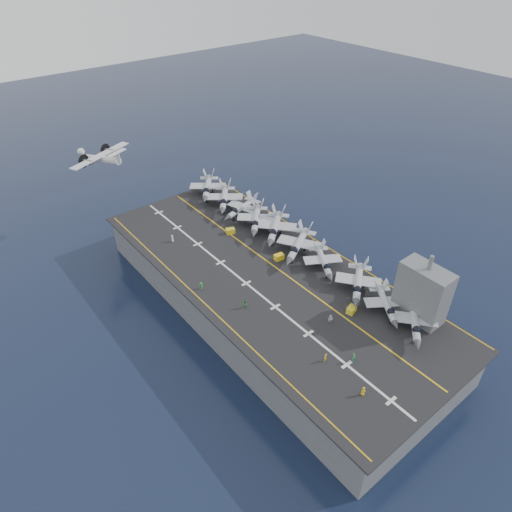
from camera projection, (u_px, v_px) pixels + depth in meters
ground at (266, 307)px, 111.25m from camera, size 500.00×500.00×0.00m
hull at (266, 291)px, 108.32m from camera, size 36.00×90.00×10.00m
flight_deck at (267, 274)px, 105.27m from camera, size 38.00×92.00×0.40m
foul_line at (277, 268)px, 106.66m from camera, size 0.35×90.00×0.02m
landing_centerline at (246, 283)px, 102.11m from camera, size 0.50×90.00×0.02m
deck_edge_port at (205, 304)px, 96.54m from camera, size 0.25×90.00×0.02m
deck_edge_stbd at (323, 245)px, 114.50m from camera, size 0.25×90.00×0.02m
island_superstructure at (424, 287)px, 89.37m from camera, size 5.00×10.00×15.00m
fighter_jet_0 at (415, 320)px, 89.15m from camera, size 16.10×15.59×4.68m
fighter_jet_1 at (386, 303)px, 93.37m from camera, size 14.33×15.42×4.45m
fighter_jet_2 at (358, 282)px, 98.52m from camera, size 17.84×16.88×5.16m
fighter_jet_3 at (324, 260)px, 105.22m from camera, size 14.51×15.99×4.62m
fighter_jet_4 at (298, 244)px, 109.98m from camera, size 19.11×17.18×5.53m
fighter_jet_5 at (275, 226)px, 116.26m from camera, size 19.28×18.66×5.61m
fighter_jet_6 at (256, 218)px, 119.82m from camera, size 17.72×17.93×5.25m
fighter_jet_7 at (242, 207)px, 124.94m from camera, size 15.91×12.81×4.81m
fighter_jet_8 at (224, 197)px, 128.87m from camera, size 18.06×18.84×5.47m
tow_cart_a at (351, 310)px, 94.13m from camera, size 2.55×2.02×1.34m
tow_cart_b at (279, 257)px, 109.12m from camera, size 2.48×1.83×1.36m
tow_cart_c at (230, 231)px, 118.47m from camera, size 2.64×2.19×1.36m
crew_0 at (363, 391)px, 77.27m from camera, size 1.28×0.99×1.91m
crew_1 at (325, 358)px, 83.32m from camera, size 1.30×1.06×1.87m
crew_2 at (245, 304)px, 95.04m from camera, size 1.37×1.39×1.95m
crew_3 at (201, 286)px, 100.03m from camera, size 0.91×1.19×1.79m
crew_5 at (172, 238)px, 115.10m from camera, size 1.17×1.39×1.98m
crew_6 at (354, 358)px, 83.20m from camera, size 1.42×1.16×2.04m
crew_7 at (330, 319)px, 91.34m from camera, size 0.89×1.28×2.06m
transport_plane at (101, 159)px, 122.95m from camera, size 23.72×20.44×4.71m
fighter_jet_9 at (207, 187)px, 134.25m from camera, size 18.06×18.84×5.47m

